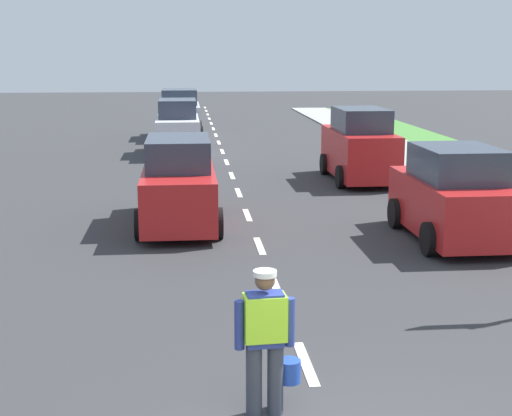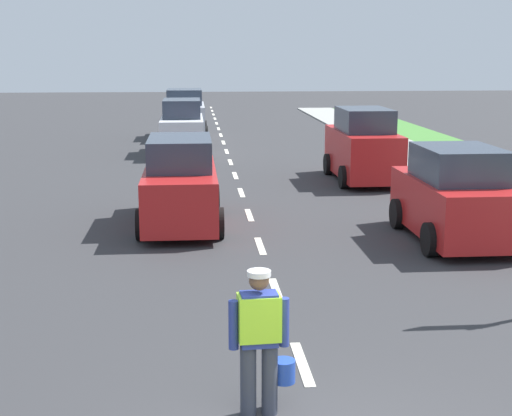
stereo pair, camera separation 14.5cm
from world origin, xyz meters
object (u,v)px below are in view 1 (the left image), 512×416
Objects in this scene: car_oncoming_lead at (179,185)px; road_worker at (267,335)px; car_parked_curbside at (454,197)px; car_oncoming_third at (180,115)px; car_parked_far at (360,147)px; car_oncoming_second at (178,129)px.

road_worker is at bearing -83.91° from car_oncoming_lead.
car_oncoming_lead is at bearing 161.19° from car_parked_curbside.
car_oncoming_third is (-1.04, 27.42, 0.12)m from road_worker.
car_parked_far is at bearing 45.15° from car_oncoming_lead.
car_parked_curbside is at bearing -87.91° from car_parked_far.
car_oncoming_second reaches higher than car_oncoming_lead.
car_oncoming_second is at bearing -90.60° from car_oncoming_third.
car_oncoming_second is 1.05× the size of car_parked_curbside.
car_parked_far is at bearing -49.72° from car_oncoming_second.
car_parked_far is (4.56, 15.02, 0.12)m from road_worker.
car_parked_far reaches higher than car_oncoming_second.
car_oncoming_lead is 1.01× the size of car_oncoming_third.
car_parked_curbside is at bearing -67.39° from car_oncoming_second.
car_parked_far is 1.07× the size of car_parked_curbside.
car_oncoming_lead is at bearing -134.85° from car_parked_far.
car_oncoming_lead is at bearing -89.88° from car_oncoming_third.
car_oncoming_second is at bearing 92.91° from road_worker.
car_parked_far reaches higher than car_oncoming_third.
car_oncoming_lead is (0.10, -12.27, -0.05)m from car_oncoming_second.
car_oncoming_third reaches higher than road_worker.
car_oncoming_lead reaches higher than road_worker.
car_oncoming_lead is at bearing 96.09° from road_worker.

